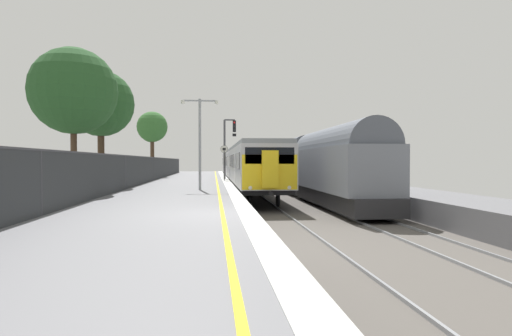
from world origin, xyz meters
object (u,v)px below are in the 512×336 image
platform_lamp_mid (200,135)px  background_tree_right (152,128)px  speed_limit_sign (224,158)px  commuter_train_at_platform (242,164)px  signal_gantry (228,142)px  freight_train_adjacent_track (280,163)px  background_tree_centre (73,94)px  background_tree_left (100,106)px

platform_lamp_mid → background_tree_right: bearing=104.4°
speed_limit_sign → platform_lamp_mid: (-1.59, -11.34, 1.15)m
commuter_train_at_platform → signal_gantry: (-1.48, -4.12, 1.97)m
freight_train_adjacent_track → speed_limit_sign: (-5.85, -8.91, 0.41)m
freight_train_adjacent_track → background_tree_right: size_ratio=8.30×
speed_limit_sign → background_tree_right: size_ratio=0.43×
background_tree_centre → background_tree_right: 22.30m
background_tree_left → commuter_train_at_platform: bearing=57.1°
speed_limit_sign → commuter_train_at_platform: bearing=75.3°
commuter_train_at_platform → platform_lamp_mid: platform_lamp_mid is taller
platform_lamp_mid → background_tree_left: 7.39m
freight_train_adjacent_track → background_tree_left: size_ratio=7.67×
commuter_train_at_platform → background_tree_centre: (-9.62, -19.60, 3.64)m
commuter_train_at_platform → background_tree_left: background_tree_left is taller
commuter_train_at_platform → freight_train_adjacent_track: (4.00, 1.88, 0.11)m
background_tree_left → background_tree_centre: (-0.08, -4.87, -0.01)m
signal_gantry → speed_limit_sign: 3.27m
commuter_train_at_platform → platform_lamp_mid: size_ratio=8.74×
signal_gantry → background_tree_left: bearing=-127.2°
platform_lamp_mid → background_tree_centre: background_tree_centre is taller
commuter_train_at_platform → platform_lamp_mid: (-3.43, -18.38, 1.67)m
signal_gantry → background_tree_centre: (-8.14, -15.48, 1.67)m
commuter_train_at_platform → background_tree_right: size_ratio=6.54×
speed_limit_sign → background_tree_centre: bearing=-121.8°
freight_train_adjacent_track → background_tree_centre: 25.68m
platform_lamp_mid → background_tree_centre: 6.61m
commuter_train_at_platform → background_tree_centre: 22.14m
signal_gantry → speed_limit_sign: signal_gantry is taller
platform_lamp_mid → background_tree_left: background_tree_left is taller
freight_train_adjacent_track → signal_gantry: 8.34m
background_tree_left → background_tree_right: size_ratio=1.08×
signal_gantry → background_tree_right: size_ratio=0.79×
signal_gantry → background_tree_right: (-7.37, 6.80, 1.62)m
signal_gantry → platform_lamp_mid: 14.39m
speed_limit_sign → background_tree_centre: size_ratio=0.39×
platform_lamp_mid → background_tree_centre: size_ratio=0.68×
background_tree_left → signal_gantry: bearing=52.8°
commuter_train_at_platform → speed_limit_sign: bearing=-104.7°
freight_train_adjacent_track → background_tree_right: 13.34m
freight_train_adjacent_track → platform_lamp_mid: (-7.44, -20.25, 1.56)m
background_tree_left → background_tree_right: 17.42m
background_tree_right → background_tree_left: bearing=-92.3°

